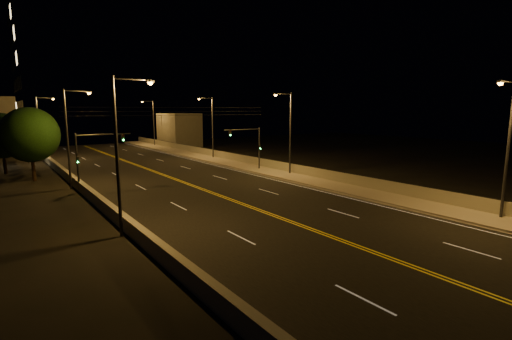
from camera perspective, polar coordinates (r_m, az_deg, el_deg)
ground at (r=19.21m, az=28.55°, el=-15.08°), size 160.00×160.00×0.00m
road at (r=32.54m, az=-4.93°, el=-4.20°), size 18.00×120.00×0.02m
sidewalk at (r=39.01m, az=8.83°, el=-1.82°), size 3.60×120.00×0.30m
curb at (r=37.76m, az=6.80°, el=-2.26°), size 0.14×120.00×0.15m
parapet_wall at (r=40.05m, az=10.54°, el=-0.63°), size 0.30×120.00×1.00m
jersey_barrier at (r=28.88m, az=-21.72°, el=-5.61°), size 0.45×120.00×0.95m
distant_building_right at (r=80.46m, az=-11.76°, el=6.09°), size 6.00×10.00×6.83m
parapet_rail at (r=39.96m, az=10.56°, el=0.12°), size 0.06×120.00×0.06m
lane_markings at (r=32.48m, az=-4.87°, el=-4.21°), size 17.32×116.00×0.00m
streetlight_0 at (r=29.52m, az=34.19°, el=3.57°), size 2.55×0.28×9.48m
streetlight_1 at (r=42.47m, az=5.03°, el=6.36°), size 2.55×0.28×9.48m
streetlight_2 at (r=57.50m, az=-6.95°, el=7.07°), size 2.55×0.28×9.48m
streetlight_3 at (r=80.34m, az=-15.65°, el=7.39°), size 2.55×0.28×9.48m
streetlight_4 at (r=23.14m, az=-20.04°, el=3.48°), size 2.55×0.28×9.48m
streetlight_5 at (r=39.47m, az=-26.71°, el=5.20°), size 2.55×0.28×9.48m
streetlight_6 at (r=63.43m, az=-30.23°, el=6.09°), size 2.55×0.28×9.48m
traffic_signal_right at (r=45.51m, az=-0.60°, el=4.12°), size 5.11×0.31×5.44m
traffic_signal_left at (r=38.05m, az=-24.26°, el=2.30°), size 5.11×0.31×5.44m
overhead_wires at (r=40.13m, az=-12.12°, el=8.81°), size 22.00×0.03×0.83m
tree_0 at (r=45.98m, az=-31.41°, el=4.64°), size 5.79×5.79×7.85m
tree_1 at (r=52.98m, az=-34.50°, el=4.37°), size 5.33×5.33×7.22m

